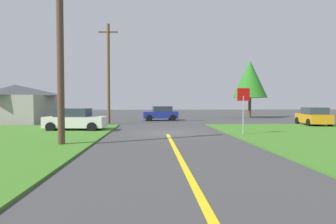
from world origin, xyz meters
name	(u,v)px	position (x,y,z in m)	size (l,w,h in m)	color
ground_plane	(167,133)	(0.00, 0.00, 0.00)	(120.00, 120.00, 0.00)	#404040
lane_stripe_center	(178,155)	(0.00, -8.00, 0.01)	(0.20, 14.00, 0.01)	yellow
stop_sign	(243,102)	(4.66, -1.81, 2.08)	(0.79, 0.07, 2.93)	#9EA0A8
car_on_crossroad	(313,117)	(13.18, 4.75, 0.80)	(2.44, 4.05, 1.62)	orange
car_approaching_junction	(161,113)	(0.03, 12.75, 0.80)	(4.05, 2.35, 1.62)	navy
parked_car_near_building	(75,120)	(-6.55, 1.66, 0.80)	(4.39, 2.25, 1.62)	white
utility_pole_near	(60,57)	(-5.28, -5.34, 4.16)	(1.80, 0.38, 8.12)	brown
utility_pole_mid	(109,73)	(-5.07, 7.86, 4.86)	(1.80, 0.27, 9.43)	brown
oak_tree_left	(250,79)	(12.13, 17.54, 5.16)	(4.51, 4.51, 7.65)	brown
barn	(15,104)	(-14.51, 9.63, 1.91)	(7.92, 6.59, 3.82)	gray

